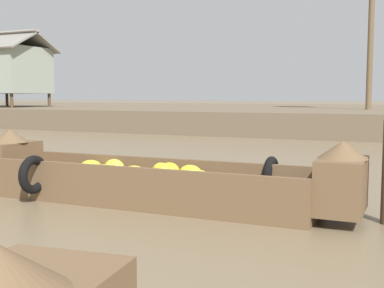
% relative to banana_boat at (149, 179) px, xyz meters
% --- Properties ---
extents(ground_plane, '(300.00, 300.00, 0.00)m').
position_rel_banana_boat_xyz_m(ground_plane, '(-0.91, 4.75, -0.32)').
color(ground_plane, '#726047').
extents(riverbank_strip, '(160.00, 20.00, 0.87)m').
position_rel_banana_boat_xyz_m(riverbank_strip, '(-0.91, 20.50, 0.11)').
color(riverbank_strip, brown).
rests_on(riverbank_strip, ground).
extents(banana_boat, '(5.44, 1.75, 0.93)m').
position_rel_banana_boat_xyz_m(banana_boat, '(0.00, 0.00, 0.00)').
color(banana_boat, brown).
rests_on(banana_boat, ground).
extents(stilt_house_left, '(4.14, 3.60, 3.92)m').
position_rel_banana_boat_xyz_m(stilt_house_left, '(-16.51, 14.06, 2.53)').
color(stilt_house_left, '#4C3826').
rests_on(stilt_house_left, riverbank_strip).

